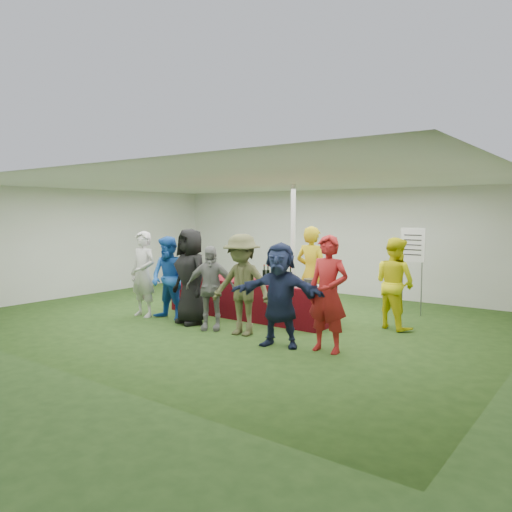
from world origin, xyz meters
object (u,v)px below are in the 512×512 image
Objects in this scene: staff_pourer at (312,273)px; dump_bucket at (311,284)px; customer_3 at (210,288)px; wine_list_sign at (413,251)px; customer_4 at (242,285)px; customer_5 at (280,295)px; customer_2 at (191,276)px; customer_0 at (143,274)px; customer_6 at (328,294)px; customer_1 at (169,278)px; staff_back at (395,283)px; serving_table at (248,299)px.

dump_bucket is at bearing 118.49° from staff_pourer.
wine_list_sign is at bearing 24.09° from customer_3.
customer_4 is at bearing -117.17° from wine_list_sign.
customer_2 is at bearing 155.55° from customer_5.
customer_5 is (3.49, -0.22, -0.04)m from customer_0.
customer_6 is at bearing 125.94° from staff_pourer.
customer_1 is at bearing -138.00° from wine_list_sign.
customer_3 is (0.62, -0.14, -0.15)m from customer_2.
customer_2 reaches higher than customer_1.
customer_0 is at bearing -163.16° from dump_bucket.
staff_back is at bearing 50.01° from customer_5.
customer_3 is (0.11, -1.26, 0.38)m from serving_table.
customer_3 is at bearing 157.29° from customer_5.
staff_back is at bearing 24.77° from customer_1.
customer_5 reaches higher than dump_bucket.
dump_bucket is 0.14× the size of customer_0.
customer_0 reaches higher than staff_back.
dump_bucket is 2.83m from customer_1.
customer_5 reaches higher than customer_3.
customer_0 is (-1.74, -1.22, 0.49)m from serving_table.
staff_pourer is at bearing 119.17° from dump_bucket.
customer_0 is at bearing -141.66° from wine_list_sign.
customer_0 is 1.14× the size of customer_3.
customer_4 reaches higher than customer_1.
customer_0 is at bearing -144.83° from serving_table.
customer_4 is (1.33, -0.11, -0.03)m from customer_2.
staff_pourer is (1.16, 0.54, 0.55)m from serving_table.
customer_0 reaches higher than customer_3.
customer_1 is at bearing -161.43° from dump_bucket.
customer_3 is (-2.46, -3.45, -0.56)m from wine_list_sign.
customer_6 reaches higher than customer_1.
customer_3 is at bearing -2.50° from customer_0.
customer_6 is at bearing -48.79° from dump_bucket.
customer_6 reaches higher than customer_3.
customer_2 is (-1.67, -1.66, -0.02)m from staff_pourer.
customer_2 is at bearing -132.99° from wine_list_sign.
customer_4 reaches higher than customer_5.
customer_5 is at bearing -82.31° from dump_bucket.
customer_2 reaches higher than customer_5.
customer_4 is (2.56, -0.01, 0.01)m from customer_0.
customer_2 is (-3.25, -1.92, 0.07)m from staff_back.
customer_1 is 1.00× the size of customer_5.
customer_6 is (0.76, 0.17, 0.06)m from customer_5.
customer_3 is (1.85, -0.04, -0.11)m from customer_0.
staff_pourer is at bearing -130.67° from wine_list_sign.
staff_pourer is (-0.42, 0.76, 0.08)m from dump_bucket.
customer_5 is at bearing -8.41° from customer_1.
staff_pourer is 1.81m from customer_4.
customer_1 is at bearing -165.32° from customer_2.
customer_1 is 2.86m from customer_5.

